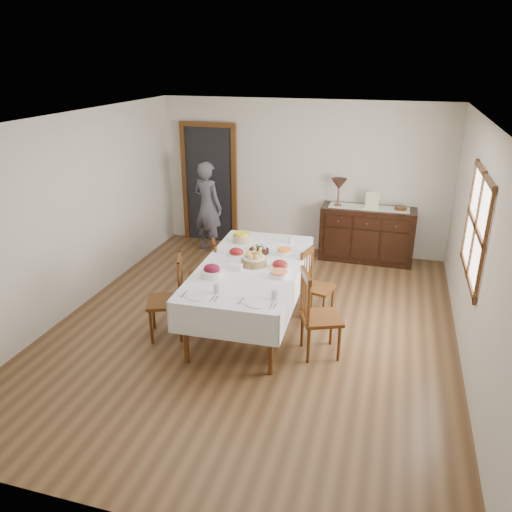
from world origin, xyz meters
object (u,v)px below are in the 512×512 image
(chair_right_far, at_px, (315,283))
(chair_left_near, at_px, (170,297))
(person, at_px, (208,204))
(table_lamp, at_px, (339,185))
(dining_table, at_px, (251,272))
(sideboard, at_px, (367,234))
(chair_left_far, at_px, (206,273))
(chair_right_near, at_px, (317,313))

(chair_right_far, bearing_deg, chair_left_near, 136.05)
(chair_left_near, relative_size, chair_right_far, 1.13)
(person, relative_size, table_lamp, 3.71)
(dining_table, relative_size, person, 1.44)
(sideboard, bearing_deg, table_lamp, -176.94)
(person, distance_m, table_lamp, 2.28)
(chair_right_far, bearing_deg, table_lamp, 14.48)
(dining_table, relative_size, chair_left_far, 2.66)
(dining_table, distance_m, sideboard, 2.93)
(dining_table, bearing_deg, chair_left_near, -150.02)
(table_lamp, bearing_deg, chair_right_near, -86.60)
(chair_left_near, xyz_separation_m, chair_right_near, (1.80, 0.07, 0.00))
(chair_right_near, xyz_separation_m, table_lamp, (-0.18, 3.08, 0.75))
(chair_right_near, height_order, sideboard, chair_right_near)
(dining_table, relative_size, chair_left_near, 2.36)
(person, bearing_deg, dining_table, 143.14)
(chair_right_near, height_order, chair_right_far, chair_right_near)
(chair_right_far, bearing_deg, person, 63.95)
(chair_left_far, distance_m, chair_right_far, 1.51)
(chair_right_far, bearing_deg, dining_table, 135.79)
(chair_left_far, bearing_deg, table_lamp, 120.23)
(chair_left_far, distance_m, table_lamp, 2.80)
(sideboard, xyz_separation_m, table_lamp, (-0.51, -0.03, 0.81))
(table_lamp, bearing_deg, chair_left_near, -117.10)
(chair_left_near, height_order, person, person)
(chair_right_near, distance_m, sideboard, 3.13)
(person, height_order, table_lamp, person)
(dining_table, distance_m, person, 2.78)
(chair_left_far, bearing_deg, person, 174.30)
(chair_left_near, bearing_deg, sideboard, 124.00)
(chair_right_near, bearing_deg, sideboard, -28.56)
(chair_right_far, height_order, person, person)
(chair_right_near, distance_m, table_lamp, 3.18)
(chair_right_far, distance_m, table_lamp, 2.30)
(chair_right_near, relative_size, sideboard, 0.68)
(person, bearing_deg, chair_right_far, 160.50)
(chair_right_near, xyz_separation_m, person, (-2.40, 2.83, 0.32))
(chair_left_near, relative_size, table_lamp, 2.27)
(dining_table, xyz_separation_m, table_lamp, (0.74, 2.61, 0.54))
(chair_right_near, bearing_deg, person, 17.91)
(chair_left_near, bearing_deg, chair_right_near, 69.99)
(dining_table, height_order, chair_left_far, chair_left_far)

